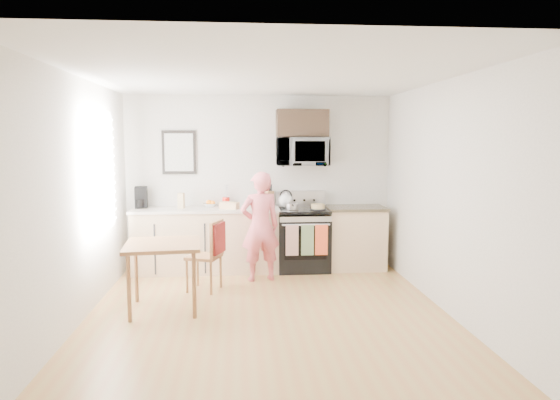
{
  "coord_description": "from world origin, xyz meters",
  "views": [
    {
      "loc": [
        -0.32,
        -5.29,
        1.92
      ],
      "look_at": [
        0.21,
        1.0,
        1.17
      ],
      "focal_mm": 32.0,
      "sensor_mm": 36.0,
      "label": 1
    }
  ],
  "objects": [
    {
      "name": "milk_carton",
      "position": [
        -1.16,
        2.02,
        1.05
      ],
      "size": [
        0.1,
        0.1,
        0.22
      ],
      "primitive_type": "cube",
      "rotation": [
        0.0,
        0.0,
        -0.25
      ],
      "color": "tan",
      "rests_on": "countertop_left"
    },
    {
      "name": "dining_table",
      "position": [
        -1.18,
        0.32,
        0.69
      ],
      "size": [
        0.83,
        0.83,
        0.78
      ],
      "rotation": [
        0.0,
        0.0,
        0.09
      ],
      "color": "brown",
      "rests_on": "floor"
    },
    {
      "name": "floor",
      "position": [
        0.0,
        0.0,
        0.0
      ],
      "size": [
        4.6,
        4.6,
        0.0
      ],
      "primitive_type": "plane",
      "color": "#AB7642",
      "rests_on": "ground"
    },
    {
      "name": "bread_bag",
      "position": [
        -0.45,
        1.9,
        0.99
      ],
      "size": [
        0.3,
        0.23,
        0.1
      ],
      "primitive_type": "cube",
      "rotation": [
        0.0,
        0.0,
        -0.44
      ],
      "color": "tan",
      "rests_on": "countertop_left"
    },
    {
      "name": "microwave",
      "position": [
        0.63,
        2.08,
        1.76
      ],
      "size": [
        0.76,
        0.51,
        0.42
      ],
      "primitive_type": "imported",
      "color": "#BAB9BE",
      "rests_on": "back_wall"
    },
    {
      "name": "countertop_right",
      "position": [
        1.43,
        2.0,
        0.92
      ],
      "size": [
        0.88,
        0.64,
        0.04
      ],
      "primitive_type": "cube",
      "color": "black",
      "rests_on": "cabinet_right"
    },
    {
      "name": "cake",
      "position": [
        0.83,
        1.84,
        0.96
      ],
      "size": [
        0.24,
        0.24,
        0.08
      ],
      "color": "black",
      "rests_on": "range"
    },
    {
      "name": "wall_trivet",
      "position": [
        0.05,
        2.28,
        1.3
      ],
      "size": [
        0.2,
        0.02,
        0.2
      ],
      "primitive_type": "cube",
      "color": "red",
      "rests_on": "back_wall"
    },
    {
      "name": "ceiling",
      "position": [
        0.0,
        0.0,
        2.6
      ],
      "size": [
        4.0,
        4.6,
        0.04
      ],
      "primitive_type": "cube",
      "color": "silver",
      "rests_on": "back_wall"
    },
    {
      "name": "fruit_bowl",
      "position": [
        -0.74,
        2.17,
        0.98
      ],
      "size": [
        0.26,
        0.26,
        0.1
      ],
      "color": "silver",
      "rests_on": "countertop_left"
    },
    {
      "name": "coffee_maker",
      "position": [
        -1.75,
        2.13,
        1.09
      ],
      "size": [
        0.2,
        0.27,
        0.31
      ],
      "rotation": [
        0.0,
        0.0,
        0.13
      ],
      "color": "black",
      "rests_on": "countertop_left"
    },
    {
      "name": "upper_cabinet",
      "position": [
        0.63,
        2.12,
        2.18
      ],
      "size": [
        0.76,
        0.35,
        0.4
      ],
      "primitive_type": "cube",
      "color": "black",
      "rests_on": "back_wall"
    },
    {
      "name": "cabinet_left",
      "position": [
        -0.8,
        2.0,
        0.45
      ],
      "size": [
        2.1,
        0.6,
        0.9
      ],
      "primitive_type": "cube",
      "color": "#D7B78A",
      "rests_on": "floor"
    },
    {
      "name": "knife_block",
      "position": [
        0.15,
        2.2,
        1.05
      ],
      "size": [
        0.13,
        0.16,
        0.23
      ],
      "primitive_type": "cube",
      "rotation": [
        0.0,
        0.0,
        0.23
      ],
      "color": "brown",
      "rests_on": "countertop_left"
    },
    {
      "name": "front_wall",
      "position": [
        0.0,
        -2.3,
        1.3
      ],
      "size": [
        4.0,
        0.04,
        2.6
      ],
      "primitive_type": "cube",
      "color": "beige",
      "rests_on": "floor"
    },
    {
      "name": "range",
      "position": [
        0.63,
        1.98,
        0.44
      ],
      "size": [
        0.76,
        0.7,
        1.16
      ],
      "color": "black",
      "rests_on": "floor"
    },
    {
      "name": "utensil_crock",
      "position": [
        -0.51,
        2.2,
        1.07
      ],
      "size": [
        0.11,
        0.11,
        0.33
      ],
      "color": "red",
      "rests_on": "countertop_left"
    },
    {
      "name": "countertop_left",
      "position": [
        -0.8,
        2.0,
        0.92
      ],
      "size": [
        2.14,
        0.64,
        0.04
      ],
      "primitive_type": "cube",
      "color": "beige",
      "rests_on": "cabinet_left"
    },
    {
      "name": "cabinet_right",
      "position": [
        1.43,
        2.0,
        0.45
      ],
      "size": [
        0.84,
        0.6,
        0.9
      ],
      "primitive_type": "cube",
      "color": "#D7B78A",
      "rests_on": "floor"
    },
    {
      "name": "chair",
      "position": [
        -0.65,
        0.99,
        0.59
      ],
      "size": [
        0.53,
        0.49,
        0.91
      ],
      "rotation": [
        0.0,
        0.0,
        -0.34
      ],
      "color": "brown",
      "rests_on": "floor"
    },
    {
      "name": "pot",
      "position": [
        0.46,
        1.87,
        0.97
      ],
      "size": [
        0.18,
        0.31,
        0.09
      ],
      "rotation": [
        0.0,
        0.0,
        -0.04
      ],
      "color": "#BAB9BE",
      "rests_on": "range"
    },
    {
      "name": "back_wall",
      "position": [
        0.0,
        2.3,
        1.3
      ],
      "size": [
        4.0,
        0.04,
        2.6
      ],
      "primitive_type": "cube",
      "color": "beige",
      "rests_on": "floor"
    },
    {
      "name": "left_wall",
      "position": [
        -2.0,
        0.0,
        1.3
      ],
      "size": [
        0.04,
        4.6,
        2.6
      ],
      "primitive_type": "cube",
      "color": "beige",
      "rests_on": "floor"
    },
    {
      "name": "wall_art",
      "position": [
        -1.2,
        2.28,
        1.75
      ],
      "size": [
        0.5,
        0.04,
        0.65
      ],
      "color": "black",
      "rests_on": "back_wall"
    },
    {
      "name": "person",
      "position": [
        -0.03,
        1.45,
        0.75
      ],
      "size": [
        0.61,
        0.47,
        1.51
      ],
      "primitive_type": "imported",
      "rotation": [
        0.0,
        0.0,
        3.36
      ],
      "color": "#C3353C",
      "rests_on": "floor"
    },
    {
      "name": "kettle",
      "position": [
        0.39,
        2.09,
        1.04
      ],
      "size": [
        0.21,
        0.21,
        0.27
      ],
      "color": "silver",
      "rests_on": "range"
    },
    {
      "name": "right_wall",
      "position": [
        2.0,
        0.0,
        1.3
      ],
      "size": [
        0.04,
        4.6,
        2.6
      ],
      "primitive_type": "cube",
      "color": "beige",
      "rests_on": "floor"
    },
    {
      "name": "window",
      "position": [
        -1.96,
        0.8,
        1.55
      ],
      "size": [
        0.06,
        1.4,
        1.5
      ],
      "color": "white",
      "rests_on": "left_wall"
    }
  ]
}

